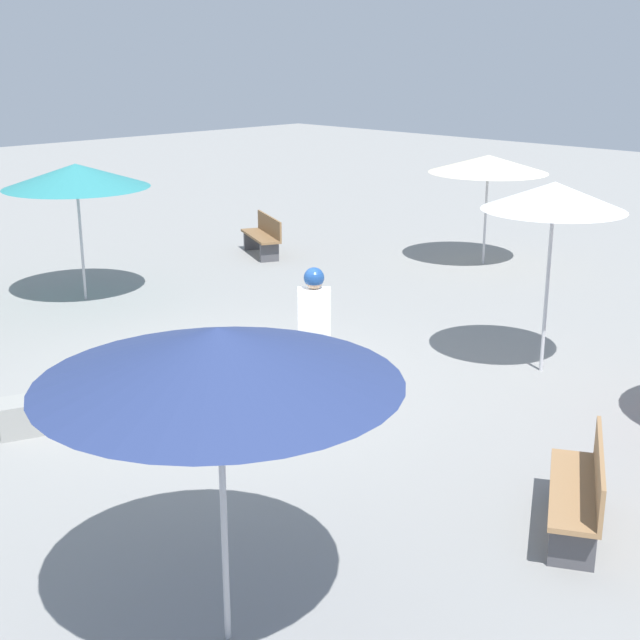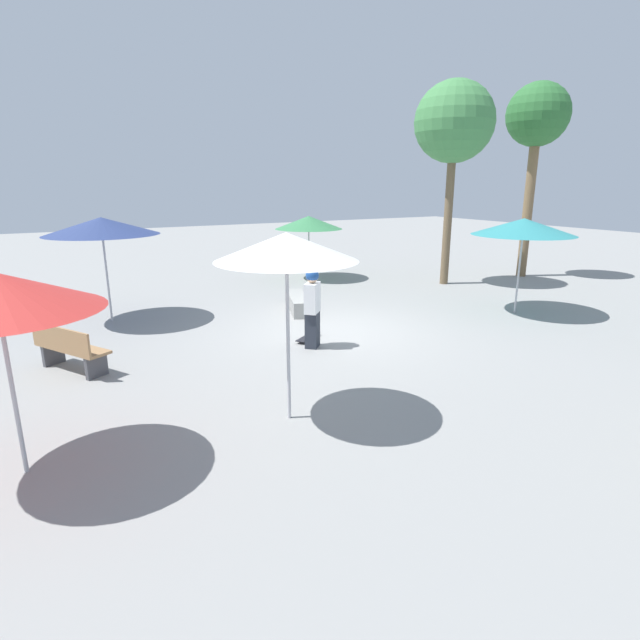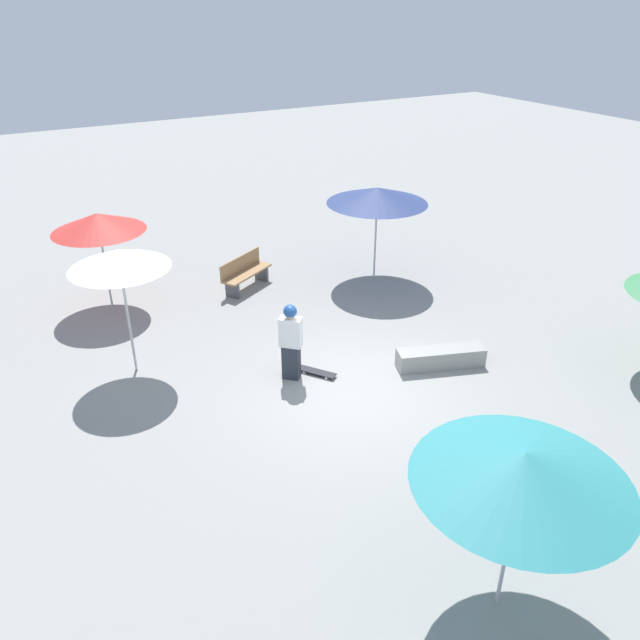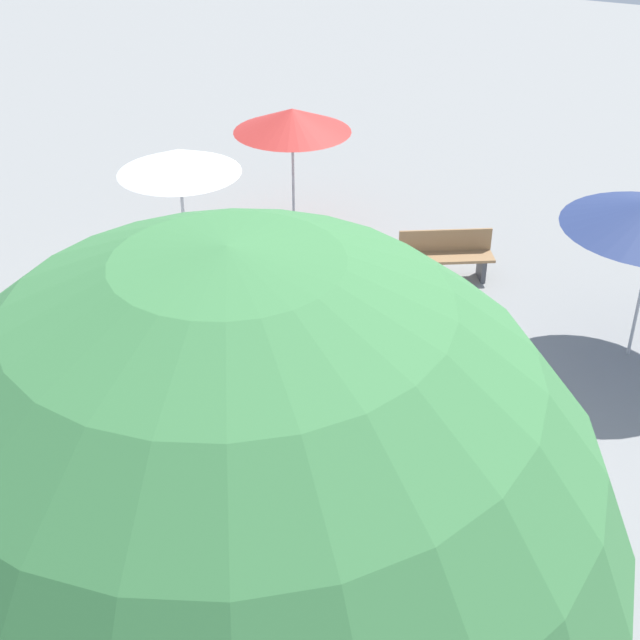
% 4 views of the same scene
% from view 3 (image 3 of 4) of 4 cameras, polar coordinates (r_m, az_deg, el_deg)
% --- Properties ---
extents(ground_plane, '(60.00, 60.00, 0.00)m').
position_cam_3_polar(ground_plane, '(12.17, 2.75, -6.47)').
color(ground_plane, gray).
extents(skater_main, '(0.47, 0.47, 1.61)m').
position_cam_3_polar(skater_main, '(12.12, -2.69, -1.78)').
color(skater_main, '#282D38').
rests_on(skater_main, ground_plane).
extents(skateboard, '(0.77, 0.62, 0.07)m').
position_cam_3_polar(skateboard, '(12.61, -0.27, -4.76)').
color(skateboard, black).
rests_on(skateboard, ground_plane).
extents(concrete_ledge, '(1.01, 1.85, 0.40)m').
position_cam_3_polar(concrete_ledge, '(13.05, 10.97, -3.39)').
color(concrete_ledge, gray).
rests_on(concrete_ledge, ground_plane).
extents(bench_far, '(1.18, 1.61, 0.85)m').
position_cam_3_polar(bench_far, '(16.24, -6.87, 4.31)').
color(bench_far, '#47474C').
rests_on(bench_far, ground_plane).
extents(shade_umbrella_navy, '(2.60, 2.60, 2.48)m').
position_cam_3_polar(shade_umbrella_navy, '(16.17, 5.26, 11.27)').
color(shade_umbrella_navy, '#B7B7BC').
rests_on(shade_umbrella_navy, ground_plane).
extents(shade_umbrella_teal, '(2.51, 2.51, 2.40)m').
position_cam_3_polar(shade_umbrella_teal, '(7.42, 18.06, -12.71)').
color(shade_umbrella_teal, '#B7B7BC').
rests_on(shade_umbrella_teal, ground_plane).
extents(shade_umbrella_white, '(1.91, 1.91, 2.62)m').
position_cam_3_polar(shade_umbrella_white, '(12.27, -17.93, 5.33)').
color(shade_umbrella_white, '#B7B7BC').
rests_on(shade_umbrella_white, ground_plane).
extents(shade_umbrella_red, '(2.16, 2.16, 2.35)m').
position_cam_3_polar(shade_umbrella_red, '(15.45, -19.65, 8.41)').
color(shade_umbrella_red, '#B7B7BC').
rests_on(shade_umbrella_red, ground_plane).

